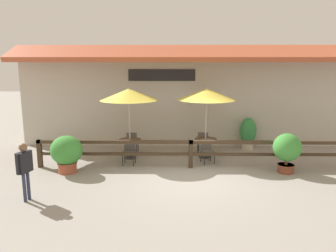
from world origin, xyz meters
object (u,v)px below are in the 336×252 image
chair_near_streetside (129,151)px  chair_middle_streetside (207,150)px  pedestrian (24,164)px  patio_umbrella_middle (207,94)px  dining_table_middle (206,143)px  patio_umbrella_near (129,95)px  chair_near_wallside (132,141)px  chair_middle_wallside (203,141)px  potted_plant_broad_leaf (248,133)px  potted_plant_small_flowering (287,150)px  dining_table_near (130,143)px  potted_plant_entrance_palm (67,152)px

chair_near_streetside → chair_middle_streetside: bearing=8.0°
pedestrian → patio_umbrella_middle: bearing=143.4°
chair_middle_streetside → pedestrian: size_ratio=0.55×
chair_middle_streetside → dining_table_middle: bearing=75.2°
patio_umbrella_near → chair_near_wallside: patio_umbrella_near is taller
chair_middle_wallside → potted_plant_broad_leaf: (1.90, 0.62, 0.19)m
chair_middle_wallside → potted_plant_broad_leaf: size_ratio=0.65×
dining_table_middle → potted_plant_small_flowering: size_ratio=0.65×
dining_table_near → chair_near_streetside: chair_near_streetside is taller
chair_near_wallside → chair_middle_streetside: 3.06m
chair_near_wallside → chair_middle_wallside: bearing=-176.7°
potted_plant_entrance_palm → potted_plant_broad_leaf: 7.18m
chair_near_streetside → potted_plant_broad_leaf: (4.61, 2.11, 0.19)m
patio_umbrella_middle → potted_plant_entrance_palm: bearing=-158.9°
patio_umbrella_middle → dining_table_middle: (0.00, 0.00, -1.81)m
chair_near_streetside → dining_table_middle: chair_near_streetside is taller
pedestrian → potted_plant_broad_leaf: bearing=142.2°
dining_table_near → dining_table_middle: size_ratio=1.00×
chair_near_streetside → patio_umbrella_middle: bearing=20.8°
chair_middle_wallside → potted_plant_entrance_palm: 5.21m
patio_umbrella_near → chair_near_wallside: (-0.00, 0.71, -1.91)m
patio_umbrella_near → dining_table_middle: size_ratio=3.13×
chair_middle_streetside → dining_table_near: bearing=155.5°
patio_umbrella_near → pedestrian: 4.64m
dining_table_middle → patio_umbrella_middle: bearing=-90.0°
chair_middle_streetside → chair_middle_wallside: (-0.03, 1.27, 0.00)m
dining_table_near → chair_middle_streetside: bearing=-9.9°
patio_umbrella_near → potted_plant_small_flowering: size_ratio=2.02×
patio_umbrella_middle → potted_plant_entrance_palm: patio_umbrella_middle is taller
dining_table_near → chair_middle_wallside: size_ratio=0.99×
chair_near_wallside → chair_middle_streetside: size_ratio=1.00×
chair_near_wallside → potted_plant_small_flowering: bearing=158.5°
chair_middle_streetside → potted_plant_small_flowering: potted_plant_small_flowering is taller
dining_table_near → chair_middle_wallside: chair_middle_wallside is taller
potted_plant_broad_leaf → pedestrian: bearing=-142.5°
patio_umbrella_near → chair_near_wallside: size_ratio=3.10×
patio_umbrella_middle → chair_middle_wallside: bearing=93.1°
patio_umbrella_near → potted_plant_small_flowering: patio_umbrella_near is taller
patio_umbrella_near → potted_plant_broad_leaf: (4.68, 1.40, -1.71)m
patio_umbrella_near → chair_near_streetside: (0.06, -0.71, -1.91)m
patio_umbrella_near → potted_plant_entrance_palm: (-1.83, -1.65, -1.70)m
patio_umbrella_near → patio_umbrella_middle: (2.81, 0.14, 0.00)m
pedestrian → chair_middle_wallside: bearing=147.8°
potted_plant_entrance_palm → pedestrian: bearing=-98.9°
patio_umbrella_middle → chair_middle_wallside: patio_umbrella_middle is taller
pedestrian → patio_umbrella_near: bearing=165.3°
patio_umbrella_middle → dining_table_near: bearing=-177.1°
potted_plant_broad_leaf → chair_middle_wallside: bearing=-162.0°
dining_table_middle → chair_middle_streetside: size_ratio=0.99×
chair_middle_streetside → pedestrian: pedestrian is taller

